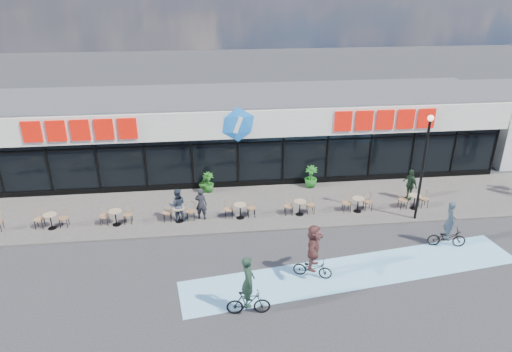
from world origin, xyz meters
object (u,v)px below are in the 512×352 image
(patron_left, at_px, (201,204))
(cyclist_b, at_px, (448,231))
(lamp_post, at_px, (424,159))
(potted_plant_mid, at_px, (205,182))
(cyclist_a, at_px, (313,253))
(pedestrian_a, at_px, (410,184))
(potted_plant_right, at_px, (311,177))
(patron_right, at_px, (177,205))
(potted_plant_left, at_px, (208,182))

(patron_left, relative_size, cyclist_b, 0.74)
(lamp_post, distance_m, cyclist_b, 3.44)
(lamp_post, height_order, potted_plant_mid, lamp_post)
(cyclist_a, bearing_deg, potted_plant_mid, 117.06)
(potted_plant_mid, relative_size, pedestrian_a, 0.67)
(potted_plant_right, distance_m, patron_right, 7.81)
(potted_plant_right, relative_size, patron_right, 0.74)
(patron_right, relative_size, pedestrian_a, 0.98)
(potted_plant_mid, bearing_deg, patron_left, -93.54)
(potted_plant_mid, xyz_separation_m, patron_left, (-0.19, -3.00, 0.23))
(potted_plant_mid, xyz_separation_m, cyclist_a, (4.13, -8.08, 0.44))
(potted_plant_right, bearing_deg, cyclist_b, -54.92)
(patron_left, bearing_deg, potted_plant_right, -137.24)
(lamp_post, height_order, cyclist_b, lamp_post)
(patron_left, distance_m, pedestrian_a, 10.90)
(potted_plant_right, distance_m, cyclist_a, 8.27)
(patron_right, distance_m, cyclist_b, 12.30)
(potted_plant_right, xyz_separation_m, patron_right, (-7.19, -3.03, 0.21))
(potted_plant_mid, height_order, patron_left, patron_left)
(pedestrian_a, bearing_deg, lamp_post, -31.51)
(potted_plant_left, distance_m, patron_right, 3.43)
(potted_plant_mid, relative_size, cyclist_a, 0.49)
(potted_plant_right, bearing_deg, patron_left, -153.75)
(patron_right, bearing_deg, cyclist_b, 161.14)
(patron_right, relative_size, cyclist_a, 0.72)
(potted_plant_mid, distance_m, pedestrian_a, 10.89)
(cyclist_a, bearing_deg, cyclist_b, 13.51)
(potted_plant_mid, bearing_deg, cyclist_b, -32.01)
(patron_left, xyz_separation_m, cyclist_a, (4.31, -5.08, 0.21))
(lamp_post, bearing_deg, potted_plant_right, 135.64)
(potted_plant_left, relative_size, pedestrian_a, 0.65)
(potted_plant_mid, distance_m, patron_right, 3.32)
(cyclist_b, bearing_deg, potted_plant_left, 147.37)
(patron_left, height_order, cyclist_b, cyclist_b)
(pedestrian_a, height_order, cyclist_a, cyclist_a)
(cyclist_a, bearing_deg, potted_plant_right, 77.70)
(potted_plant_right, relative_size, pedestrian_a, 0.73)
(lamp_post, height_order, patron_right, lamp_post)
(cyclist_b, bearing_deg, pedestrian_a, 87.44)
(cyclist_b, bearing_deg, patron_left, 161.60)
(potted_plant_mid, relative_size, patron_left, 0.71)
(potted_plant_left, bearing_deg, potted_plant_right, -0.45)
(patron_right, bearing_deg, patron_left, 179.51)
(potted_plant_mid, bearing_deg, cyclist_a, -62.94)
(potted_plant_left, bearing_deg, pedestrian_a, -11.52)
(potted_plant_right, distance_m, pedestrian_a, 5.24)
(potted_plant_right, relative_size, patron_left, 0.77)
(potted_plant_right, distance_m, patron_left, 6.77)
(patron_right, bearing_deg, potted_plant_right, -159.43)
(potted_plant_mid, height_order, patron_right, patron_right)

